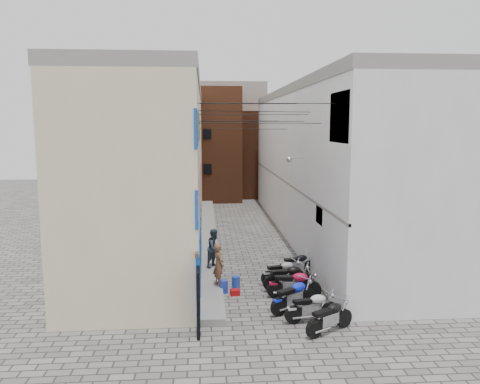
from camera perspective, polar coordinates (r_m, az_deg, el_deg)
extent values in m
plane|color=#575552|center=(16.54, 4.09, -15.84)|extent=(90.00, 90.00, 0.00)
cube|color=gray|center=(28.71, -3.83, -5.16)|extent=(0.90, 26.00, 0.25)
cube|color=beige|center=(28.18, -9.92, 2.99)|extent=(5.00, 26.00, 8.50)
cube|color=pink|center=(28.08, -4.90, 2.55)|extent=(0.10, 26.00, 0.80)
cube|color=#0B46AA|center=(20.57, -4.96, -7.17)|extent=(0.12, 10.20, 2.40)
cube|color=#0B46AA|center=(19.90, -5.16, 4.02)|extent=(0.10, 10.20, 4.00)
cube|color=gray|center=(28.15, -10.15, 12.15)|extent=(5.10, 26.00, 0.50)
cube|color=black|center=(15.59, -5.09, -13.01)|extent=(0.10, 1.20, 2.20)
cube|color=silver|center=(28.98, 10.19, 3.12)|extent=(5.00, 26.00, 8.50)
cube|color=#0B46AA|center=(17.14, 12.14, 8.90)|extent=(0.10, 2.40, 1.80)
cube|color=white|center=(19.90, 9.79, -2.75)|extent=(0.08, 1.00, 0.70)
cylinder|color=#B2B2B7|center=(22.44, 7.03, 4.20)|extent=(0.80, 0.06, 0.06)
sphere|color=#B2B2B7|center=(22.37, 6.02, 3.94)|extent=(0.28, 0.28, 0.28)
cube|color=gray|center=(28.95, 10.42, 12.03)|extent=(5.10, 26.00, 0.50)
cube|color=gray|center=(28.55, 5.36, 1.42)|extent=(0.10, 26.00, 0.12)
cube|color=brown|center=(42.98, -4.04, 5.82)|extent=(6.00, 6.00, 10.00)
cube|color=brown|center=(45.34, 2.31, 4.68)|extent=(5.00, 6.00, 8.00)
cube|color=gray|center=(49.01, -1.74, 6.70)|extent=(8.00, 5.00, 11.00)
cube|color=black|center=(40.59, -1.13, 0.31)|extent=(2.00, 0.30, 2.40)
cylinder|color=black|center=(17.12, 3.34, 10.75)|extent=(5.20, 0.02, 0.02)
cylinder|color=black|center=(19.08, 2.51, 8.38)|extent=(5.20, 0.02, 0.02)
cylinder|color=black|center=(21.57, 1.71, 9.41)|extent=(5.20, 0.02, 0.02)
cylinder|color=black|center=(24.08, 1.07, 10.71)|extent=(5.20, 0.02, 0.02)
cylinder|color=black|center=(27.04, 0.46, 7.67)|extent=(5.20, 0.02, 0.02)
cylinder|color=black|center=(30.03, -0.03, 8.67)|extent=(5.20, 0.02, 0.02)
cylinder|color=black|center=(20.08, 2.17, 9.79)|extent=(5.65, 2.07, 0.02)
cylinder|color=black|center=(23.06, 1.31, 8.59)|extent=(5.80, 1.58, 0.02)
imported|color=brown|center=(19.22, -2.65, -8.80)|extent=(0.62, 0.74, 1.74)
imported|color=#303B49|center=(21.64, -3.11, -6.81)|extent=(1.08, 1.10, 1.78)
cylinder|color=#2134A8|center=(19.25, -1.99, -11.45)|extent=(0.42, 0.42, 0.53)
cylinder|color=#213FA8|center=(19.69, -0.50, -10.98)|extent=(0.41, 0.41, 0.54)
cube|color=#9C0B0C|center=(19.06, -0.62, -12.13)|extent=(0.40, 0.31, 0.23)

